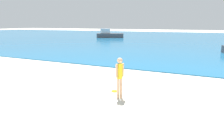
# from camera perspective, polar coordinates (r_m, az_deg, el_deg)

# --- Properties ---
(water) EXTENTS (160.00, 60.00, 0.06)m
(water) POSITION_cam_1_polar(r_m,az_deg,el_deg) (41.97, 19.13, 7.84)
(water) COLOR #1E6B9E
(water) RESTS_ON ground
(person_standing) EXTENTS (0.24, 0.32, 1.61)m
(person_standing) POSITION_cam_1_polar(r_m,az_deg,el_deg) (7.64, 2.25, -2.45)
(person_standing) COLOR #DDAD84
(person_standing) RESTS_ON ground
(frisbee) EXTENTS (0.29, 0.29, 0.03)m
(frisbee) POSITION_cam_1_polar(r_m,az_deg,el_deg) (8.62, 0.76, -6.97)
(frisbee) COLOR orange
(frisbee) RESTS_ON ground
(boat_far) EXTENTS (5.65, 3.75, 1.84)m
(boat_far) POSITION_cam_1_polar(r_m,az_deg,el_deg) (41.16, -0.86, 9.37)
(boat_far) COLOR #4C4C51
(boat_far) RESTS_ON water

